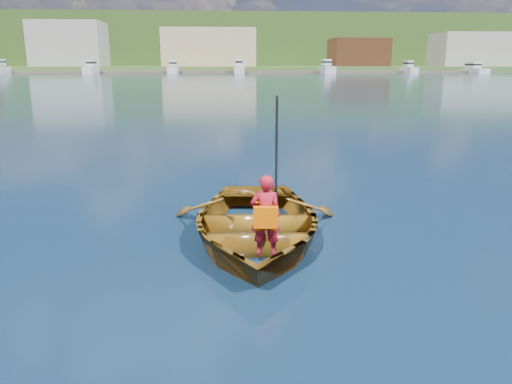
# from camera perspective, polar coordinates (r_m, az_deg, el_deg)

# --- Properties ---
(ground) EXTENTS (600.00, 600.00, 0.00)m
(ground) POSITION_cam_1_polar(r_m,az_deg,el_deg) (7.29, 6.85, -7.85)
(ground) COLOR #162546
(ground) RESTS_ON ground
(rowboat) EXTENTS (3.28, 4.40, 0.87)m
(rowboat) POSITION_cam_1_polar(r_m,az_deg,el_deg) (7.98, -0.13, -3.56)
(rowboat) COLOR brown
(rowboat) RESTS_ON ground
(child_paddler) EXTENTS (0.45, 0.35, 2.23)m
(child_paddler) POSITION_cam_1_polar(r_m,az_deg,el_deg) (7.00, 1.13, -2.66)
(child_paddler) COLOR #A91426
(child_paddler) RESTS_ON ground
(shoreline) EXTENTS (400.00, 140.00, 22.00)m
(shoreline) POSITION_cam_1_polar(r_m,az_deg,el_deg) (243.35, -3.78, 16.17)
(shoreline) COLOR #3F5626
(shoreline) RESTS_ON ground
(dock) EXTENTS (160.03, 10.38, 0.80)m
(dock) POSITION_cam_1_polar(r_m,az_deg,el_deg) (154.66, -5.15, 13.49)
(dock) COLOR brown
(dock) RESTS_ON ground
(waterfront_buildings) EXTENTS (202.00, 16.00, 14.00)m
(waterfront_buildings) POSITION_cam_1_polar(r_m,az_deg,el_deg) (171.81, -6.33, 15.99)
(waterfront_buildings) COLOR maroon
(waterfront_buildings) RESTS_ON ground
(marina_yachts) EXTENTS (142.76, 12.31, 4.41)m
(marina_yachts) POSITION_cam_1_polar(r_m,az_deg,el_deg) (150.04, -1.51, 13.90)
(marina_yachts) COLOR silver
(marina_yachts) RESTS_ON ground
(hillside_trees) EXTENTS (295.00, 89.59, 26.19)m
(hillside_trees) POSITION_cam_1_polar(r_m,az_deg,el_deg) (238.71, -3.48, 17.74)
(hillside_trees) COLOR #382314
(hillside_trees) RESTS_ON ground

